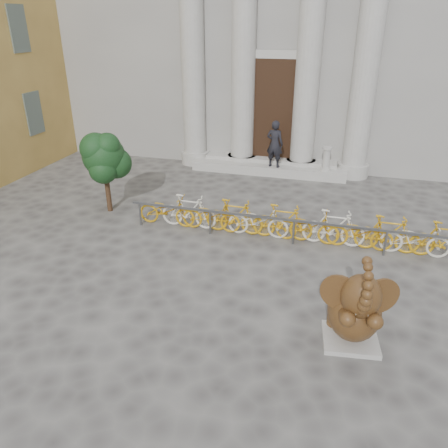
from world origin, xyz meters
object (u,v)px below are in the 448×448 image
(elephant_statue, at_px, (355,310))
(tree, at_px, (104,157))
(bike_rack, at_px, (295,223))
(pedestrian, at_px, (275,144))

(elephant_statue, xyz_separation_m, tree, (-7.43, 4.39, 1.02))
(bike_rack, height_order, pedestrian, pedestrian)
(tree, bearing_deg, pedestrian, 47.62)
(pedestrian, bearing_deg, bike_rack, 117.13)
(elephant_statue, distance_m, pedestrian, 9.70)
(elephant_statue, relative_size, tree, 0.80)
(elephant_statue, bearing_deg, pedestrian, 101.15)
(tree, distance_m, pedestrian, 6.53)
(tree, relative_size, pedestrian, 1.42)
(elephant_statue, relative_size, pedestrian, 1.14)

